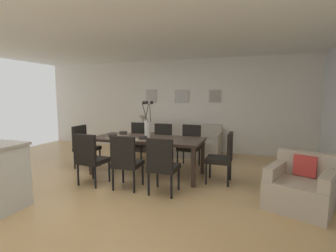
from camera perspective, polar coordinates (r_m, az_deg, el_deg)
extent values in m
plane|color=tan|center=(4.51, -9.50, -13.50)|extent=(9.00, 9.00, 0.00)
cube|color=silver|center=(7.24, 2.84, 4.79)|extent=(9.00, 0.10, 2.60)
cube|color=white|center=(4.71, -7.67, 20.07)|extent=(9.00, 7.20, 0.08)
cube|color=#33261E|center=(4.94, -4.78, -3.02)|extent=(2.20, 0.93, 0.05)
cube|color=#33261E|center=(5.08, 8.03, -7.04)|extent=(0.07, 0.07, 0.69)
cube|color=#33261E|center=(5.84, -12.48, -5.30)|extent=(0.07, 0.07, 0.69)
cube|color=#33261E|center=(4.32, 5.86, -9.52)|extent=(0.07, 0.07, 0.69)
cube|color=#33261E|center=(5.19, -17.23, -6.99)|extent=(0.07, 0.07, 0.69)
cube|color=black|center=(4.65, -16.79, -7.65)|extent=(0.47, 0.47, 0.08)
cube|color=black|center=(4.45, -18.50, -4.91)|extent=(0.42, 0.09, 0.48)
cylinder|color=black|center=(4.73, -13.40, -10.16)|extent=(0.04, 0.04, 0.38)
cylinder|color=black|center=(4.96, -16.95, -9.47)|extent=(0.04, 0.04, 0.38)
cylinder|color=black|center=(4.45, -16.41, -11.35)|extent=(0.04, 0.04, 0.38)
cylinder|color=black|center=(4.70, -20.02, -10.53)|extent=(0.04, 0.04, 0.38)
cube|color=black|center=(5.98, -7.23, -4.18)|extent=(0.46, 0.46, 0.08)
cube|color=black|center=(6.11, -6.55, -1.46)|extent=(0.42, 0.08, 0.48)
cylinder|color=black|center=(5.94, -9.63, -6.57)|extent=(0.04, 0.04, 0.38)
cylinder|color=black|center=(5.79, -6.22, -6.87)|extent=(0.04, 0.04, 0.38)
cylinder|color=black|center=(6.28, -8.10, -5.82)|extent=(0.04, 0.04, 0.38)
cylinder|color=black|center=(6.13, -4.85, -6.08)|extent=(0.04, 0.04, 0.38)
cube|color=black|center=(4.31, -9.21, -8.59)|extent=(0.47, 0.47, 0.08)
cube|color=black|center=(4.08, -10.41, -5.72)|extent=(0.42, 0.09, 0.48)
cylinder|color=black|center=(4.47, -5.86, -11.04)|extent=(0.04, 0.04, 0.38)
cylinder|color=black|center=(4.61, -10.33, -10.53)|extent=(0.04, 0.04, 0.38)
cylinder|color=black|center=(4.13, -7.83, -12.56)|extent=(0.04, 0.04, 0.38)
cylinder|color=black|center=(4.29, -12.59, -11.92)|extent=(0.04, 0.04, 0.38)
cube|color=black|center=(5.70, -1.83, -4.68)|extent=(0.45, 0.45, 0.08)
cube|color=black|center=(5.83, -1.11, -1.83)|extent=(0.42, 0.07, 0.48)
cylinder|color=black|center=(5.66, -4.36, -7.18)|extent=(0.04, 0.04, 0.38)
cylinder|color=black|center=(5.51, -0.75, -7.54)|extent=(0.04, 0.04, 0.38)
cylinder|color=black|center=(5.99, -2.79, -6.36)|extent=(0.04, 0.04, 0.38)
cylinder|color=black|center=(5.85, 0.63, -6.67)|extent=(0.04, 0.04, 0.38)
cube|color=black|center=(4.04, -0.92, -9.54)|extent=(0.44, 0.44, 0.08)
cube|color=black|center=(3.80, -1.93, -6.54)|extent=(0.42, 0.06, 0.48)
cylinder|color=black|center=(4.22, 2.47, -12.08)|extent=(0.04, 0.04, 0.38)
cylinder|color=black|center=(4.34, -2.43, -11.54)|extent=(0.04, 0.04, 0.38)
cylinder|color=black|center=(3.88, 0.80, -13.81)|extent=(0.04, 0.04, 0.38)
cylinder|color=black|center=(4.01, -4.49, -13.14)|extent=(0.04, 0.04, 0.38)
cube|color=black|center=(5.51, 4.79, -5.11)|extent=(0.47, 0.47, 0.08)
cube|color=black|center=(5.64, 5.44, -2.15)|extent=(0.42, 0.09, 0.48)
cylinder|color=black|center=(5.45, 2.20, -7.70)|extent=(0.04, 0.04, 0.38)
cylinder|color=black|center=(5.33, 6.04, -8.08)|extent=(0.04, 0.04, 0.38)
cylinder|color=black|center=(5.80, 3.59, -6.83)|extent=(0.04, 0.04, 0.38)
cylinder|color=black|center=(5.68, 7.22, -7.15)|extent=(0.04, 0.04, 0.38)
cube|color=black|center=(5.72, -18.12, -4.98)|extent=(0.44, 0.44, 0.08)
cube|color=black|center=(5.79, -19.72, -2.29)|extent=(0.06, 0.42, 0.48)
cylinder|color=black|center=(5.51, -17.64, -7.86)|extent=(0.04, 0.04, 0.38)
cylinder|color=black|center=(5.81, -15.40, -7.03)|extent=(0.04, 0.04, 0.38)
cylinder|color=black|center=(5.74, -20.71, -7.40)|extent=(0.04, 0.04, 0.38)
cylinder|color=black|center=(6.03, -18.41, -6.63)|extent=(0.04, 0.04, 0.38)
cube|color=black|center=(4.60, 11.64, -7.62)|extent=(0.44, 0.44, 0.08)
cube|color=black|center=(4.53, 14.10, -4.57)|extent=(0.06, 0.42, 0.48)
cylinder|color=black|center=(4.87, 9.65, -9.57)|extent=(0.04, 0.04, 0.38)
cylinder|color=black|center=(4.52, 8.78, -10.88)|extent=(0.04, 0.04, 0.38)
cylinder|color=black|center=(4.83, 14.16, -9.85)|extent=(0.04, 0.04, 0.38)
cylinder|color=black|center=(4.47, 13.67, -11.21)|extent=(0.04, 0.04, 0.38)
cylinder|color=silver|center=(4.91, -4.80, -0.78)|extent=(0.11, 0.11, 0.34)
cylinder|color=black|center=(4.87, -4.14, 3.07)|extent=(0.05, 0.12, 0.37)
sphere|color=black|center=(4.86, -3.81, 5.43)|extent=(0.07, 0.07, 0.07)
cylinder|color=black|center=(4.94, -4.92, 3.12)|extent=(0.08, 0.05, 0.38)
sphere|color=black|center=(4.96, -4.98, 5.44)|extent=(0.07, 0.07, 0.07)
cylinder|color=black|center=(4.83, -5.32, 3.03)|extent=(0.15, 0.06, 0.36)
sphere|color=black|center=(4.80, -5.59, 5.39)|extent=(0.07, 0.07, 0.07)
cylinder|color=#7F705B|center=(5.06, -12.61, -2.60)|extent=(0.32, 0.32, 0.01)
cylinder|color=#2D2826|center=(5.06, -12.61, -2.23)|extent=(0.17, 0.17, 0.06)
cylinder|color=black|center=(5.05, -12.62, -2.06)|extent=(0.13, 0.13, 0.04)
cylinder|color=#7F705B|center=(5.42, -10.26, -1.93)|extent=(0.32, 0.32, 0.01)
cylinder|color=#2D2826|center=(5.41, -10.27, -1.58)|extent=(0.17, 0.17, 0.06)
cylinder|color=black|center=(5.41, -10.27, -1.43)|extent=(0.13, 0.13, 0.04)
cylinder|color=#7F705B|center=(4.75, -5.82, -3.09)|extent=(0.32, 0.32, 0.01)
cylinder|color=#2D2826|center=(4.74, -5.83, -2.70)|extent=(0.17, 0.17, 0.06)
cylinder|color=black|center=(4.74, -5.83, -2.52)|extent=(0.13, 0.13, 0.04)
cube|color=#B2A899|center=(6.66, 3.87, -4.86)|extent=(1.85, 0.84, 0.42)
cube|color=#B2A899|center=(6.91, 4.66, -1.06)|extent=(1.85, 0.16, 0.38)
cube|color=#B2A899|center=(6.42, 11.45, -2.59)|extent=(0.10, 0.84, 0.20)
cube|color=#B2A899|center=(6.88, -3.15, -1.84)|extent=(0.10, 0.84, 0.20)
cube|color=black|center=(7.11, -5.72, -3.72)|extent=(0.36, 0.36, 0.52)
cylinder|color=#4C4C51|center=(7.06, -5.75, -1.32)|extent=(0.12, 0.12, 0.08)
cylinder|color=#4C4C51|center=(7.03, -5.77, 0.13)|extent=(0.02, 0.02, 0.30)
cone|color=beige|center=(7.01, -5.79, 1.75)|extent=(0.22, 0.22, 0.18)
cube|color=#B7A893|center=(4.03, 28.05, -13.69)|extent=(1.04, 1.04, 0.40)
cube|color=#B7A893|center=(4.22, 29.36, -7.53)|extent=(0.80, 0.45, 0.35)
cube|color=#B7A893|center=(3.87, 33.05, -10.34)|extent=(0.38, 0.68, 0.18)
cube|color=#B7A893|center=(4.01, 23.57, -9.23)|extent=(0.38, 0.68, 0.18)
cube|color=#C63833|center=(4.13, 29.05, -8.03)|extent=(0.31, 0.19, 0.30)
cube|color=#B2ADA3|center=(7.48, -3.86, 6.87)|extent=(0.33, 0.02, 0.39)
cube|color=#B2B2AD|center=(7.46, -3.90, 6.87)|extent=(0.28, 0.01, 0.34)
cube|color=#B2ADA3|center=(7.15, 3.21, 6.88)|extent=(0.43, 0.02, 0.36)
cube|color=#B2B2AD|center=(7.14, 3.18, 6.88)|extent=(0.38, 0.01, 0.31)
cube|color=#B2ADA3|center=(6.95, 10.83, 6.77)|extent=(0.34, 0.02, 0.36)
cube|color=#9E9389|center=(6.94, 10.81, 6.77)|extent=(0.29, 0.01, 0.31)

